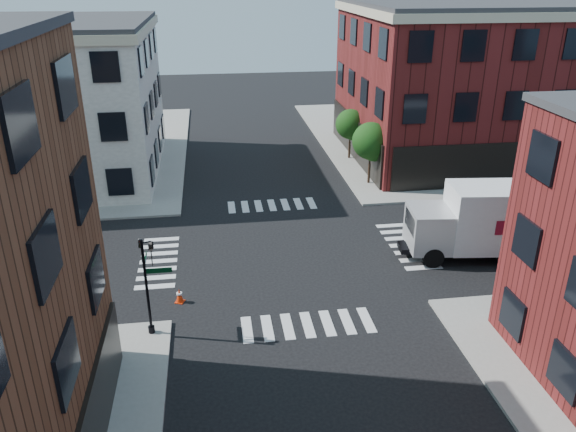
% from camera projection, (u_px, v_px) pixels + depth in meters
% --- Properties ---
extents(ground, '(120.00, 120.00, 0.00)m').
position_uv_depth(ground, '(286.00, 253.00, 31.32)').
color(ground, black).
rests_on(ground, ground).
extents(sidewalk_ne, '(30.00, 30.00, 0.15)m').
position_uv_depth(sidewalk_ne, '(476.00, 136.00, 53.01)').
color(sidewalk_ne, gray).
rests_on(sidewalk_ne, ground).
extents(sidewalk_nw, '(30.00, 30.00, 0.15)m').
position_uv_depth(sidewalk_nw, '(8.00, 155.00, 47.63)').
color(sidewalk_nw, gray).
rests_on(sidewalk_nw, ground).
extents(building_ne, '(25.00, 16.00, 12.00)m').
position_uv_depth(building_ne, '(506.00, 83.00, 46.03)').
color(building_ne, '#4F1513').
rests_on(building_ne, ground).
extents(building_nw, '(22.00, 16.00, 11.00)m').
position_uv_depth(building_nw, '(0.00, 104.00, 41.18)').
color(building_nw, beige).
rests_on(building_nw, ground).
extents(tree_near, '(2.69, 2.69, 4.49)m').
position_uv_depth(tree_near, '(372.00, 143.00, 40.06)').
color(tree_near, black).
rests_on(tree_near, ground).
extents(tree_far, '(2.43, 2.43, 4.07)m').
position_uv_depth(tree_far, '(351.00, 126.00, 45.61)').
color(tree_far, black).
rests_on(tree_far, ground).
extents(signal_pole, '(1.29, 1.24, 4.60)m').
position_uv_depth(signal_pole, '(148.00, 276.00, 23.26)').
color(signal_pole, black).
rests_on(signal_pole, ground).
extents(box_truck, '(9.16, 3.65, 4.06)m').
position_uv_depth(box_truck, '(494.00, 221.00, 30.20)').
color(box_truck, silver).
rests_on(box_truck, ground).
extents(traffic_cone, '(0.52, 0.52, 0.72)m').
position_uv_depth(traffic_cone, '(179.00, 296.00, 26.56)').
color(traffic_cone, red).
rests_on(traffic_cone, ground).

